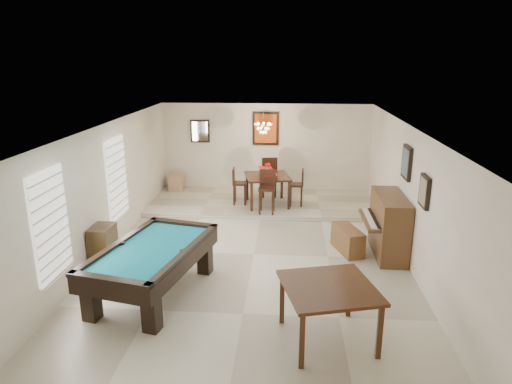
# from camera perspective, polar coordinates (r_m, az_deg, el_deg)

# --- Properties ---
(ground_plane) EXTENTS (6.00, 9.00, 0.02)m
(ground_plane) POSITION_cam_1_polar(r_m,az_deg,el_deg) (9.40, -0.26, -7.84)
(ground_plane) COLOR beige
(wall_back) EXTENTS (6.00, 0.04, 2.60)m
(wall_back) POSITION_cam_1_polar(r_m,az_deg,el_deg) (13.30, 1.21, 5.42)
(wall_back) COLOR silver
(wall_back) RESTS_ON ground_plane
(wall_front) EXTENTS (6.00, 0.04, 2.60)m
(wall_front) POSITION_cam_1_polar(r_m,az_deg,el_deg) (4.83, -4.50, -15.74)
(wall_front) COLOR silver
(wall_front) RESTS_ON ground_plane
(wall_left) EXTENTS (0.04, 9.00, 2.60)m
(wall_left) POSITION_cam_1_polar(r_m,az_deg,el_deg) (9.63, -18.36, 0.20)
(wall_left) COLOR silver
(wall_left) RESTS_ON ground_plane
(wall_right) EXTENTS (0.04, 9.00, 2.60)m
(wall_right) POSITION_cam_1_polar(r_m,az_deg,el_deg) (9.22, 18.66, -0.55)
(wall_right) COLOR silver
(wall_right) RESTS_ON ground_plane
(ceiling) EXTENTS (6.00, 9.00, 0.04)m
(ceiling) POSITION_cam_1_polar(r_m,az_deg,el_deg) (8.65, -0.29, 8.09)
(ceiling) COLOR white
(ceiling) RESTS_ON wall_back
(dining_step) EXTENTS (6.00, 2.50, 0.12)m
(dining_step) POSITION_cam_1_polar(r_m,az_deg,el_deg) (12.40, 0.88, -1.33)
(dining_step) COLOR beige
(dining_step) RESTS_ON ground_plane
(window_left_front) EXTENTS (0.06, 1.00, 1.70)m
(window_left_front) POSITION_cam_1_polar(r_m,az_deg,el_deg) (7.71, -24.28, -3.71)
(window_left_front) COLOR white
(window_left_front) RESTS_ON wall_left
(window_left_rear) EXTENTS (0.06, 1.00, 1.70)m
(window_left_rear) POSITION_cam_1_polar(r_m,az_deg,el_deg) (10.13, -17.00, 1.70)
(window_left_rear) COLOR white
(window_left_rear) RESTS_ON wall_left
(pool_table) EXTENTS (1.87, 2.73, 0.83)m
(pool_table) POSITION_cam_1_polar(r_m,az_deg,el_deg) (7.97, -12.74, -9.62)
(pool_table) COLOR black
(pool_table) RESTS_ON ground_plane
(square_table) EXTENTS (1.49, 1.49, 0.84)m
(square_table) POSITION_cam_1_polar(r_m,az_deg,el_deg) (6.70, 8.98, -14.69)
(square_table) COLOR #381D0E
(square_table) RESTS_ON ground_plane
(upright_piano) EXTENTS (0.83, 1.49, 1.24)m
(upright_piano) POSITION_cam_1_polar(r_m,az_deg,el_deg) (9.54, 15.42, -4.01)
(upright_piano) COLOR brown
(upright_piano) RESTS_ON ground_plane
(piano_bench) EXTENTS (0.62, 0.98, 0.51)m
(piano_bench) POSITION_cam_1_polar(r_m,az_deg,el_deg) (9.62, 11.38, -5.89)
(piano_bench) COLOR brown
(piano_bench) RESTS_ON ground_plane
(apothecary_chest) EXTENTS (0.38, 0.57, 0.85)m
(apothecary_chest) POSITION_cam_1_polar(r_m,az_deg,el_deg) (9.11, -18.53, -6.60)
(apothecary_chest) COLOR black
(apothecary_chest) RESTS_ON ground_plane
(dining_table) EXTENTS (1.30, 1.30, 0.91)m
(dining_table) POSITION_cam_1_polar(r_m,az_deg,el_deg) (11.95, 1.44, 0.54)
(dining_table) COLOR black
(dining_table) RESTS_ON dining_step
(flower_vase) EXTENTS (0.15, 0.15, 0.21)m
(flower_vase) POSITION_cam_1_polar(r_m,az_deg,el_deg) (11.80, 1.46, 3.15)
(flower_vase) COLOR red
(flower_vase) RESTS_ON dining_table
(dining_chair_south) EXTENTS (0.41, 0.41, 1.08)m
(dining_chair_south) POSITION_cam_1_polar(r_m,az_deg,el_deg) (11.27, 1.36, -0.01)
(dining_chair_south) COLOR black
(dining_chair_south) RESTS_ON dining_step
(dining_chair_north) EXTENTS (0.47, 0.47, 1.14)m
(dining_chair_north) POSITION_cam_1_polar(r_m,az_deg,el_deg) (12.64, 1.62, 1.98)
(dining_chair_north) COLOR black
(dining_chair_north) RESTS_ON dining_step
(dining_chair_west) EXTENTS (0.36, 0.36, 0.96)m
(dining_chair_west) POSITION_cam_1_polar(r_m,az_deg,el_deg) (12.01, -2.02, 0.74)
(dining_chair_west) COLOR black
(dining_chair_west) RESTS_ON dining_step
(dining_chair_east) EXTENTS (0.37, 0.37, 0.96)m
(dining_chair_east) POSITION_cam_1_polar(r_m,az_deg,el_deg) (11.91, 5.04, 0.56)
(dining_chair_east) COLOR black
(dining_chair_east) RESTS_ON dining_step
(corner_bench) EXTENTS (0.44, 0.54, 0.45)m
(corner_bench) POSITION_cam_1_polar(r_m,az_deg,el_deg) (13.56, -9.91, 1.25)
(corner_bench) COLOR tan
(corner_bench) RESTS_ON dining_step
(chandelier) EXTENTS (0.44, 0.44, 0.60)m
(chandelier) POSITION_cam_1_polar(r_m,az_deg,el_deg) (11.87, 0.91, 8.47)
(chandelier) COLOR #FFE5B2
(chandelier) RESTS_ON ceiling
(back_painting) EXTENTS (0.75, 0.06, 0.95)m
(back_painting) POSITION_cam_1_polar(r_m,az_deg,el_deg) (13.16, 1.21, 7.95)
(back_painting) COLOR #D84C14
(back_painting) RESTS_ON wall_back
(back_mirror) EXTENTS (0.55, 0.06, 0.65)m
(back_mirror) POSITION_cam_1_polar(r_m,az_deg,el_deg) (13.40, -7.00, 7.56)
(back_mirror) COLOR white
(back_mirror) RESTS_ON wall_back
(right_picture_upper) EXTENTS (0.06, 0.55, 0.65)m
(right_picture_upper) POSITION_cam_1_polar(r_m,az_deg,el_deg) (9.34, 18.32, 3.51)
(right_picture_upper) COLOR slate
(right_picture_upper) RESTS_ON wall_right
(right_picture_lower) EXTENTS (0.06, 0.45, 0.55)m
(right_picture_lower) POSITION_cam_1_polar(r_m,az_deg,el_deg) (8.17, 20.32, 0.07)
(right_picture_lower) COLOR gray
(right_picture_lower) RESTS_ON wall_right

